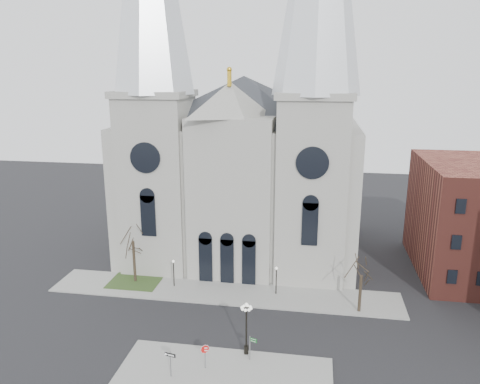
% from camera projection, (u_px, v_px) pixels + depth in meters
% --- Properties ---
extents(ground, '(160.00, 160.00, 0.00)m').
position_uv_depth(ground, '(200.00, 347.00, 43.13)').
color(ground, black).
rests_on(ground, ground).
extents(sidewalk_far, '(40.00, 6.00, 0.14)m').
position_uv_depth(sidewalk_far, '(223.00, 292.00, 53.61)').
color(sidewalk_far, gray).
rests_on(sidewalk_far, ground).
extents(grass_patch, '(6.00, 5.00, 0.18)m').
position_uv_depth(grass_patch, '(136.00, 281.00, 56.29)').
color(grass_patch, '#2B481F').
rests_on(grass_patch, ground).
extents(cathedral, '(33.00, 26.66, 54.00)m').
position_uv_depth(cathedral, '(240.00, 120.00, 60.25)').
color(cathedral, '#9A9890').
rests_on(cathedral, ground).
extents(bg_building_brick, '(14.00, 18.00, 14.00)m').
position_uv_depth(bg_building_brick, '(479.00, 219.00, 57.63)').
color(bg_building_brick, maroon).
rests_on(bg_building_brick, ground).
extents(tree_left, '(3.20, 3.20, 7.50)m').
position_uv_depth(tree_left, '(133.00, 238.00, 54.89)').
color(tree_left, black).
rests_on(tree_left, ground).
extents(tree_right, '(3.20, 3.20, 6.00)m').
position_uv_depth(tree_right, '(362.00, 273.00, 48.22)').
color(tree_right, black).
rests_on(tree_right, ground).
extents(ped_lamp_left, '(0.32, 0.32, 3.26)m').
position_uv_depth(ped_lamp_left, '(174.00, 269.00, 54.46)').
color(ped_lamp_left, black).
rests_on(ped_lamp_left, sidewalk_far).
extents(ped_lamp_right, '(0.32, 0.32, 3.26)m').
position_uv_depth(ped_lamp_right, '(276.00, 276.00, 52.57)').
color(ped_lamp_right, black).
rests_on(ped_lamp_right, sidewalk_far).
extents(stop_sign, '(0.80, 0.18, 2.25)m').
position_uv_depth(stop_sign, '(205.00, 351.00, 39.47)').
color(stop_sign, slate).
rests_on(stop_sign, sidewalk_near).
extents(globe_lamp, '(1.14, 1.14, 5.00)m').
position_uv_depth(globe_lamp, '(246.00, 322.00, 41.13)').
color(globe_lamp, black).
rests_on(globe_lamp, sidewalk_near).
extents(one_way_sign, '(0.99, 0.23, 2.29)m').
position_uv_depth(one_way_sign, '(170.00, 360.00, 38.44)').
color(one_way_sign, slate).
rests_on(one_way_sign, sidewalk_near).
extents(street_name_sign, '(0.70, 0.30, 2.31)m').
position_uv_depth(street_name_sign, '(251.00, 346.00, 40.65)').
color(street_name_sign, slate).
rests_on(street_name_sign, sidewalk_near).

